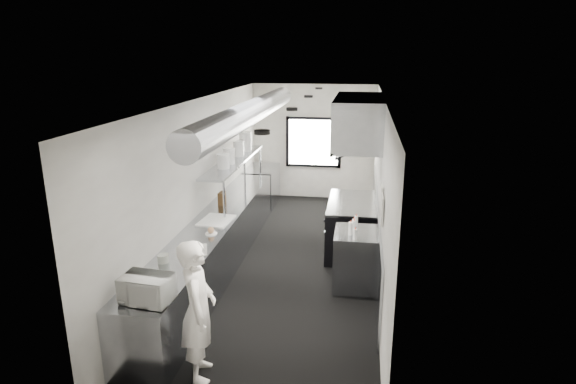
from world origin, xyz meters
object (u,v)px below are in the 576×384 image
at_px(exhaust_hood, 358,121).
at_px(plate_stack_a, 223,161).
at_px(microwave, 147,289).
at_px(cutting_board, 216,220).
at_px(deli_tub_b, 163,259).
at_px(squeeze_bottle_e, 356,221).
at_px(line_cook, 198,310).
at_px(plate_stack_d, 245,142).
at_px(plate_stack_c, 239,149).
at_px(small_plate, 211,234).
at_px(squeeze_bottle_d, 354,224).
at_px(pass_shelf, 234,162).
at_px(squeeze_bottle_b, 351,229).
at_px(prep_counter, 215,245).
at_px(far_work_table, 262,186).
at_px(knife_block, 222,198).
at_px(bottle_station, 355,259).
at_px(plate_stack_b, 229,156).
at_px(range, 351,226).
at_px(squeeze_bottle_a, 355,234).
at_px(deli_tub_a, 148,275).
at_px(squeeze_bottle_c, 354,226).

xyz_separation_m(exhaust_hood, plate_stack_a, (-2.30, -0.40, -0.69)).
height_order(microwave, cutting_board, microwave).
height_order(microwave, deli_tub_b, microwave).
distance_m(cutting_board, squeeze_bottle_e, 2.24).
xyz_separation_m(line_cook, plate_stack_d, (-0.66, 4.99, 0.95)).
bearing_deg(plate_stack_c, small_plate, -85.73).
relative_size(microwave, squeeze_bottle_d, 3.04).
bearing_deg(line_cook, plate_stack_d, -8.06).
bearing_deg(exhaust_hood, squeeze_bottle_e, -87.96).
height_order(pass_shelf, plate_stack_a, plate_stack_a).
xyz_separation_m(plate_stack_a, squeeze_bottle_b, (2.26, -1.13, -0.70)).
bearing_deg(small_plate, cutting_board, 99.75).
bearing_deg(prep_counter, far_work_table, 90.00).
xyz_separation_m(knife_block, squeeze_bottle_d, (2.37, -0.92, -0.03)).
relative_size(pass_shelf, deli_tub_b, 20.54).
bearing_deg(exhaust_hood, line_cook, -112.77).
distance_m(line_cook, microwave, 0.61).
distance_m(line_cook, small_plate, 2.07).
distance_m(knife_block, squeeze_bottle_e, 2.52).
bearing_deg(knife_block, bottle_station, -21.02).
relative_size(pass_shelf, cutting_board, 4.79).
bearing_deg(knife_block, line_cook, -75.76).
bearing_deg(knife_block, exhaust_hood, 11.07).
xyz_separation_m(plate_stack_b, plate_stack_d, (0.02, 1.18, 0.05)).
distance_m(plate_stack_b, squeeze_bottle_e, 2.69).
height_order(pass_shelf, squeeze_bottle_b, pass_shelf).
distance_m(bottle_station, far_work_table, 4.53).
relative_size(range, plate_stack_a, 6.27).
height_order(knife_block, plate_stack_d, plate_stack_d).
relative_size(deli_tub_b, plate_stack_c, 0.49).
relative_size(squeeze_bottle_b, squeeze_bottle_e, 1.16).
xyz_separation_m(far_work_table, deli_tub_b, (-0.16, -5.39, 0.50)).
height_order(microwave, squeeze_bottle_a, microwave).
xyz_separation_m(cutting_board, knife_block, (-0.16, 0.88, 0.10)).
xyz_separation_m(small_plate, plate_stack_c, (-0.18, 2.45, 0.81)).
xyz_separation_m(microwave, plate_stack_c, (-0.11, 4.51, 0.67)).
bearing_deg(squeeze_bottle_e, plate_stack_a, 162.33).
bearing_deg(deli_tub_a, deli_tub_b, 91.61).
xyz_separation_m(pass_shelf, squeeze_bottle_e, (2.33, -1.44, -0.55)).
bearing_deg(plate_stack_c, pass_shelf, -90.67).
distance_m(plate_stack_a, plate_stack_b, 0.37).
distance_m(exhaust_hood, plate_stack_d, 2.63).
distance_m(pass_shelf, squeeze_bottle_b, 2.95).
height_order(squeeze_bottle_a, squeeze_bottle_c, squeeze_bottle_c).
relative_size(bottle_station, far_work_table, 0.75).
height_order(bottle_station, plate_stack_c, plate_stack_c).
distance_m(line_cook, squeeze_bottle_e, 3.17).
height_order(exhaust_hood, plate_stack_b, exhaust_hood).
xyz_separation_m(far_work_table, deli_tub_a, (-0.15, -5.86, 0.50)).
xyz_separation_m(prep_counter, microwave, (0.08, -2.68, 0.60)).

